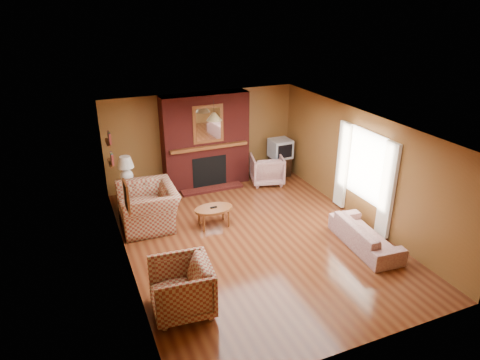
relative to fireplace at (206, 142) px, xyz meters
name	(u,v)px	position (x,y,z in m)	size (l,w,h in m)	color
floor	(254,238)	(0.00, -2.98, -1.18)	(6.50, 6.50, 0.00)	#481F0F
ceiling	(256,125)	(0.00, -2.98, 1.22)	(6.50, 6.50, 0.00)	white
wall_back	(202,138)	(0.00, 0.27, 0.02)	(6.50, 6.50, 0.00)	brown
wall_front	(360,279)	(0.00, -6.23, 0.02)	(6.50, 6.50, 0.00)	brown
wall_left	(124,208)	(-2.50, -2.98, 0.02)	(6.50, 6.50, 0.00)	brown
wall_right	(361,167)	(2.50, -2.98, 0.02)	(6.50, 6.50, 0.00)	brown
fireplace	(206,142)	(0.00, 0.00, 0.00)	(2.20, 0.82, 2.40)	#551612
window_right	(364,173)	(2.45, -3.18, -0.06)	(0.10, 1.85, 2.00)	beige
bookshelf	(110,149)	(-2.44, -1.08, 0.48)	(0.09, 0.55, 0.71)	brown
botanical_print	(127,196)	(-2.47, -3.28, 0.37)	(0.05, 0.40, 0.50)	brown
pendant_light	(214,117)	(0.00, -0.68, 0.82)	(0.36, 0.36, 0.48)	black
plaid_loveseat	(148,207)	(-1.85, -1.57, -0.75)	(1.34, 1.17, 0.87)	maroon
plaid_armchair	(181,288)	(-1.95, -4.52, -0.75)	(0.91, 0.94, 0.86)	maroon
floral_sofa	(365,235)	(1.90, -4.09, -0.93)	(1.74, 0.68, 0.51)	#BDA992
floral_armchair	(267,169)	(1.50, -0.51, -0.80)	(0.81, 0.84, 0.76)	#BDA992
coffee_table	(214,210)	(-0.58, -2.16, -0.81)	(0.83, 0.52, 0.45)	brown
side_table	(129,194)	(-2.10, -0.53, -0.86)	(0.48, 0.48, 0.64)	brown
table_lamp	(126,168)	(-2.10, -0.53, -0.20)	(0.37, 0.37, 0.62)	white
tv_stand	(280,166)	(2.05, -0.18, -0.92)	(0.49, 0.44, 0.53)	black
crt_tv	(280,148)	(2.05, -0.19, -0.40)	(0.55, 0.55, 0.50)	#A2A5AA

